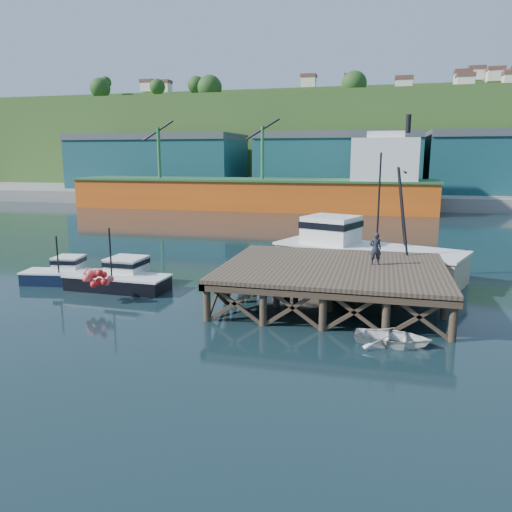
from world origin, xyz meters
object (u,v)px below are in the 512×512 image
(boat_black, at_px, (120,277))
(dockworker, at_px, (375,249))
(trawler, at_px, (364,252))
(boat_navy, at_px, (65,273))
(dinghy, at_px, (392,337))

(boat_black, relative_size, dockworker, 3.57)
(trawler, bearing_deg, boat_navy, -140.62)
(boat_navy, distance_m, dinghy, 21.15)
(dinghy, bearing_deg, dockworker, 13.00)
(boat_black, distance_m, dinghy, 17.05)
(trawler, relative_size, dinghy, 4.03)
(dockworker, bearing_deg, dinghy, 86.94)
(dinghy, xyz_separation_m, dockworker, (-0.94, 6.54, 2.68))
(boat_black, height_order, dockworker, dockworker)
(boat_black, bearing_deg, dinghy, -17.34)
(boat_navy, relative_size, trawler, 0.40)
(dinghy, distance_m, dockworker, 7.13)
(trawler, xyz_separation_m, dinghy, (1.75, -12.30, -1.36))
(boat_black, distance_m, trawler, 15.88)
(trawler, bearing_deg, dinghy, -61.28)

